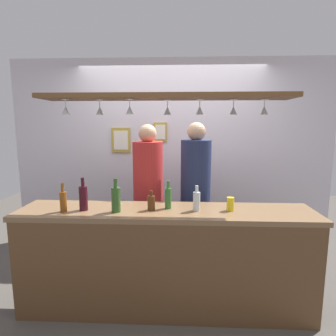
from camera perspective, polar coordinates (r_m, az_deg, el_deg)
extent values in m
plane|color=#4C4742|center=(3.30, -0.09, -22.60)|extent=(8.00, 8.00, 0.00)
cube|color=silver|center=(3.93, 0.69, 2.72)|extent=(4.40, 0.06, 2.60)
cube|color=brown|center=(2.59, -0.48, -8.95)|extent=(2.70, 0.55, 0.04)
cube|color=brown|center=(2.55, -0.80, -21.00)|extent=(2.65, 0.04, 0.91)
cube|color=brown|center=(2.52, -0.44, 14.29)|extent=(2.20, 0.36, 0.04)
cylinder|color=silver|center=(2.67, -20.16, 12.95)|extent=(0.06, 0.06, 0.00)
cylinder|color=silver|center=(2.67, -20.13, 12.36)|extent=(0.01, 0.01, 0.06)
cone|color=silver|center=(2.66, -20.05, 10.97)|extent=(0.07, 0.07, 0.08)
cylinder|color=silver|center=(2.63, -13.75, 13.30)|extent=(0.06, 0.06, 0.00)
cylinder|color=silver|center=(2.62, -13.73, 12.71)|extent=(0.01, 0.01, 0.06)
cone|color=silver|center=(2.62, -13.68, 11.29)|extent=(0.07, 0.07, 0.08)
cylinder|color=silver|center=(2.51, -7.84, 13.69)|extent=(0.06, 0.06, 0.00)
cylinder|color=silver|center=(2.51, -7.82, 13.06)|extent=(0.01, 0.01, 0.06)
cone|color=silver|center=(2.50, -7.79, 11.58)|extent=(0.07, 0.07, 0.08)
cylinder|color=silver|center=(2.58, -0.10, 13.63)|extent=(0.06, 0.06, 0.00)
cylinder|color=silver|center=(2.58, -0.10, 13.02)|extent=(0.01, 0.01, 0.06)
cone|color=silver|center=(2.58, -0.10, 11.58)|extent=(0.07, 0.07, 0.08)
cylinder|color=silver|center=(2.55, 6.48, 13.63)|extent=(0.06, 0.06, 0.00)
cylinder|color=silver|center=(2.55, 6.47, 13.02)|extent=(0.01, 0.01, 0.06)
cone|color=silver|center=(2.55, 6.45, 11.56)|extent=(0.07, 0.07, 0.08)
cylinder|color=silver|center=(2.61, 13.20, 13.36)|extent=(0.06, 0.06, 0.00)
cylinder|color=silver|center=(2.60, 13.18, 12.76)|extent=(0.01, 0.01, 0.06)
cone|color=silver|center=(2.60, 13.12, 11.33)|extent=(0.07, 0.07, 0.08)
cylinder|color=silver|center=(2.67, 19.05, 13.00)|extent=(0.06, 0.06, 0.00)
cylinder|color=silver|center=(2.67, 19.02, 12.41)|extent=(0.01, 0.01, 0.06)
cone|color=silver|center=(2.67, 18.95, 11.02)|extent=(0.07, 0.07, 0.08)
cube|color=#2D334C|center=(3.41, -3.95, -13.79)|extent=(0.17, 0.18, 0.82)
cylinder|color=red|center=(3.19, -4.09, -1.02)|extent=(0.34, 0.34, 0.71)
sphere|color=tan|center=(3.15, -4.18, 7.02)|extent=(0.20, 0.20, 0.20)
cube|color=#2D334C|center=(3.39, 5.45, -13.85)|extent=(0.17, 0.18, 0.83)
cylinder|color=navy|center=(3.17, 5.66, -0.83)|extent=(0.34, 0.34, 0.72)
sphere|color=tan|center=(3.13, 5.79, 7.37)|extent=(0.21, 0.21, 0.21)
cylinder|color=silver|center=(2.55, 5.82, -6.77)|extent=(0.06, 0.06, 0.17)
cylinder|color=silver|center=(2.52, 5.87, -4.25)|extent=(0.03, 0.03, 0.06)
cylinder|color=#2D5623|center=(2.53, -10.53, -6.37)|extent=(0.08, 0.08, 0.22)
cylinder|color=#2D5623|center=(2.50, -10.63, -3.05)|extent=(0.03, 0.03, 0.08)
cylinder|color=#380F19|center=(2.65, -16.81, -5.91)|extent=(0.08, 0.08, 0.22)
cylinder|color=#380F19|center=(2.62, -16.96, -2.74)|extent=(0.03, 0.03, 0.08)
cylinder|color=brown|center=(2.67, -20.49, -6.44)|extent=(0.06, 0.06, 0.18)
cylinder|color=brown|center=(2.64, -20.64, -3.71)|extent=(0.03, 0.03, 0.08)
cylinder|color=#512D14|center=(2.56, -3.42, -7.11)|extent=(0.07, 0.07, 0.13)
cylinder|color=#512D14|center=(2.54, -3.44, -5.16)|extent=(0.03, 0.03, 0.05)
cylinder|color=#336B2D|center=(2.60, 0.03, -6.17)|extent=(0.06, 0.06, 0.19)
cylinder|color=#336B2D|center=(2.57, 0.03, -3.37)|extent=(0.03, 0.03, 0.07)
cylinder|color=yellow|center=(2.60, 12.54, -7.15)|extent=(0.07, 0.07, 0.12)
cube|color=#B29338|center=(3.88, -1.58, 7.30)|extent=(0.18, 0.02, 0.26)
cube|color=white|center=(3.87, -1.60, 7.29)|extent=(0.14, 0.01, 0.20)
cube|color=#B29338|center=(3.96, -9.51, 5.59)|extent=(0.26, 0.02, 0.34)
cube|color=white|center=(3.95, -9.55, 5.58)|extent=(0.20, 0.01, 0.26)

